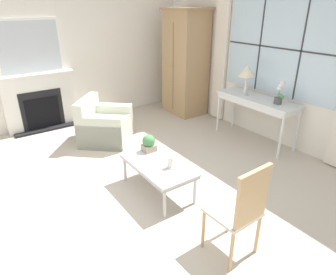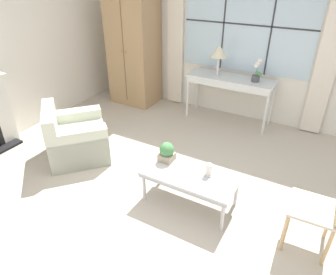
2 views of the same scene
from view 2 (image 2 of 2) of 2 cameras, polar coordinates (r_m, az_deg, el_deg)
name	(u,v)px [view 2 (image 2 of 2)]	position (r m, az deg, el deg)	size (l,w,h in m)	color
ground_plane	(154,212)	(3.60, -2.72, -13.93)	(14.00, 14.00, 0.00)	#BCB2A3
wall_back_windowed	(246,39)	(5.49, 14.61, 17.71)	(7.20, 0.14, 2.80)	silver
wall_left	(2,48)	(5.34, -29.05, 14.69)	(0.06, 7.20, 2.80)	silver
armoire	(134,46)	(6.07, -6.56, 16.89)	(0.95, 0.71, 2.24)	tan
console_table	(230,82)	(5.38, 11.81, 10.29)	(1.50, 0.50, 0.81)	silver
table_lamp	(219,52)	(5.24, 9.70, 15.75)	(0.29, 0.29, 0.53)	silver
potted_orchid	(257,73)	(5.20, 16.51, 11.75)	(0.17, 0.13, 0.39)	#4C4C51
armchair_upholstered	(76,139)	(4.57, -17.17, -0.27)	(1.17, 1.16, 0.80)	beige
side_chair_wooden	(328,203)	(3.19, 28.20, -10.92)	(0.45, 0.45, 1.04)	beige
coffee_table	(190,176)	(3.47, 4.29, -7.42)	(1.08, 0.56, 0.43)	#BCBCC1
potted_plant_small	(167,152)	(3.58, -0.23, -2.77)	(0.18, 0.18, 0.24)	tan
pillar_candle	(209,170)	(3.40, 7.74, -6.16)	(0.10, 0.10, 0.16)	silver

